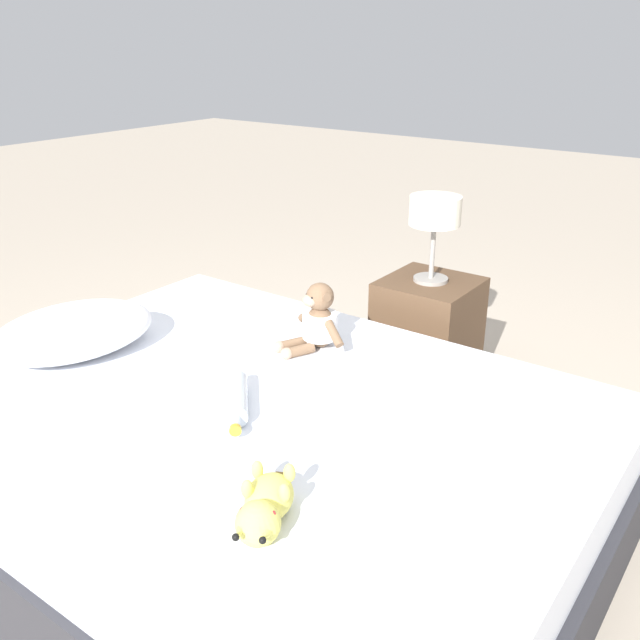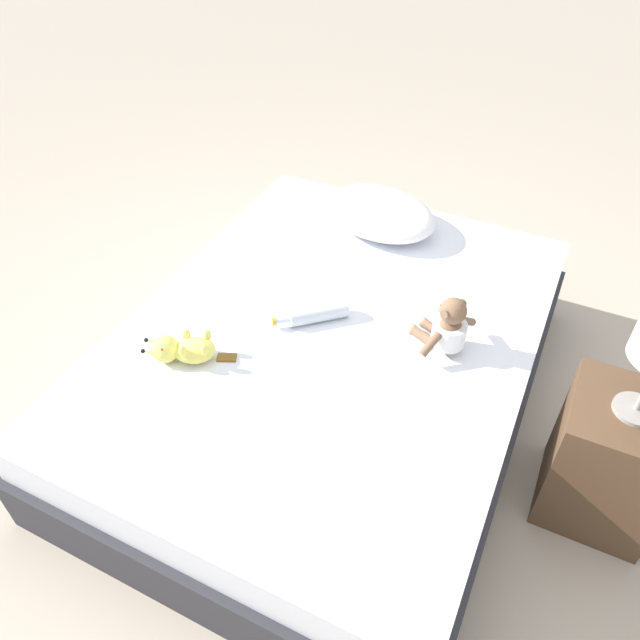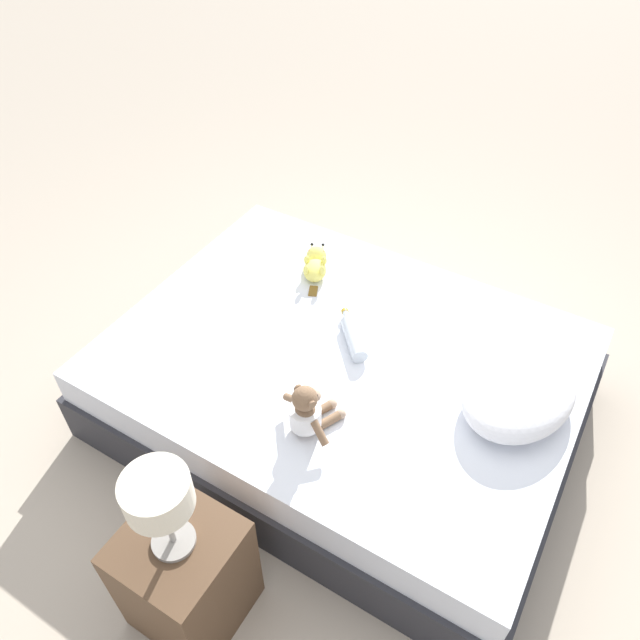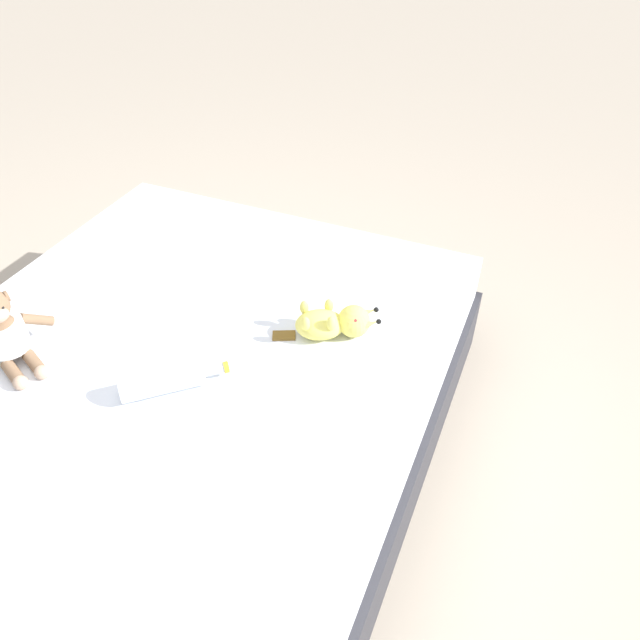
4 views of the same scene
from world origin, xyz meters
name	(u,v)px [view 2 (image 2 of 4)]	position (x,y,z in m)	size (l,w,h in m)	color
ground_plane	(329,401)	(0.00, 0.00, 0.00)	(16.00, 16.00, 0.00)	#B7A893
bed	(329,367)	(0.00, 0.00, 0.21)	(1.52, 2.02, 0.43)	#2D2D33
pillow	(379,213)	(-0.09, 0.73, 0.51)	(0.62, 0.50, 0.15)	white
plush_monkey	(447,328)	(0.42, 0.08, 0.53)	(0.25, 0.27, 0.24)	brown
plush_yellow_creature	(182,349)	(-0.40, -0.38, 0.48)	(0.31, 0.20, 0.10)	#EAE066
glass_bottle	(317,313)	(-0.06, 0.01, 0.47)	(0.25, 0.24, 0.07)	silver
nightstand	(609,460)	(1.06, -0.02, 0.26)	(0.36, 0.36, 0.51)	brown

